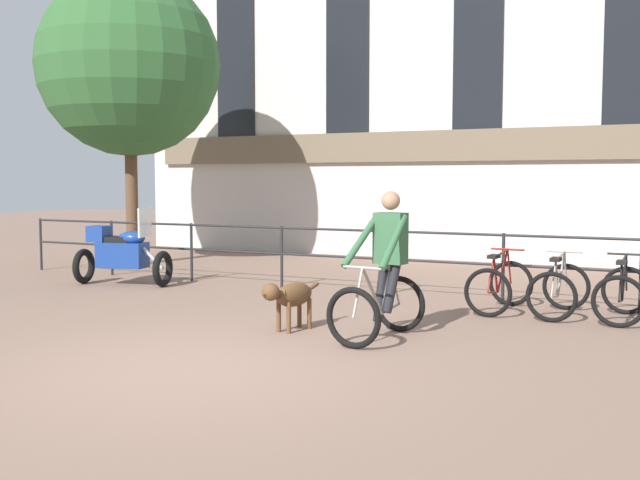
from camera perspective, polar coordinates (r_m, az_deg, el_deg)
ground_plane at (r=7.49m, az=-10.13°, el=-9.62°), size 60.00×60.00×0.00m
canal_railing at (r=11.89m, az=4.95°, el=-0.83°), size 15.05×0.05×1.05m
building_facade at (r=17.57m, az=12.21°, el=13.60°), size 18.00×0.72×9.26m
cyclist_with_bike at (r=8.67m, az=4.85°, el=-2.48°), size 0.80×1.24×1.70m
dog at (r=9.06m, az=-2.33°, el=-4.26°), size 0.38×1.02×0.63m
parked_motorcycle at (r=13.44m, az=-14.88°, el=-0.97°), size 1.74×0.93×1.35m
parked_bicycle_near_lamp at (r=10.72m, az=13.53°, el=-3.42°), size 0.74×1.15×0.86m
parked_bicycle_mid_left at (r=10.57m, az=17.76°, el=-3.62°), size 0.69×1.13×0.86m
parked_bicycle_mid_right at (r=10.49m, az=22.08°, el=-3.81°), size 0.67×1.12×0.86m
tree_canalside_left at (r=16.71m, az=-14.34°, el=12.76°), size 3.84×3.84×6.17m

